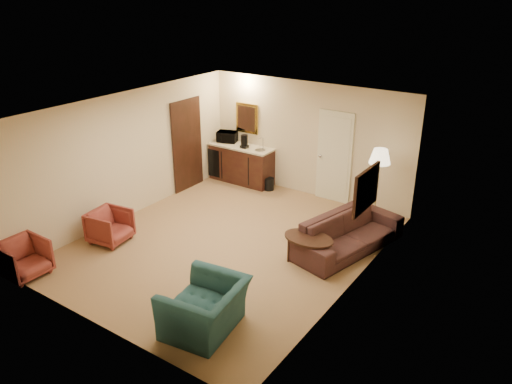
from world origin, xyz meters
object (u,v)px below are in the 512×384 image
(sofa, at_px, (349,228))
(waste_bin, at_px, (269,184))
(wetbar_cabinet, at_px, (241,164))
(rose_chair_far, at_px, (24,257))
(microwave, at_px, (227,136))
(teal_armchair, at_px, (205,300))
(rose_chair_near, at_px, (110,225))
(floor_lamp, at_px, (377,187))
(coffee_maker, at_px, (244,141))
(coffee_table, at_px, (308,250))

(sofa, bearing_deg, waste_bin, 74.30)
(wetbar_cabinet, height_order, rose_chair_far, wetbar_cabinet)
(waste_bin, height_order, microwave, microwave)
(teal_armchair, distance_m, rose_chair_near, 3.32)
(wetbar_cabinet, height_order, teal_armchair, teal_armchair)
(floor_lamp, height_order, coffee_maker, floor_lamp)
(wetbar_cabinet, relative_size, waste_bin, 5.61)
(coffee_table, height_order, coffee_maker, coffee_maker)
(teal_armchair, xyz_separation_m, rose_chair_far, (-3.41, -0.60, -0.13))
(teal_armchair, relative_size, coffee_maker, 3.53)
(sofa, height_order, coffee_maker, coffee_maker)
(rose_chair_far, distance_m, coffee_maker, 5.54)
(rose_chair_far, xyz_separation_m, microwave, (0.02, 5.60, 0.73))
(coffee_maker, bearing_deg, rose_chair_far, -101.94)
(rose_chair_far, height_order, coffee_maker, coffee_maker)
(rose_chair_far, bearing_deg, coffee_table, -50.66)
(sofa, distance_m, waste_bin, 3.18)
(rose_chair_near, relative_size, rose_chair_far, 0.98)
(sofa, relative_size, coffee_maker, 7.16)
(teal_armchair, height_order, coffee_maker, coffee_maker)
(wetbar_cabinet, distance_m, teal_armchair, 5.72)
(rose_chair_far, relative_size, microwave, 1.48)
(rose_chair_near, bearing_deg, wetbar_cabinet, -11.98)
(floor_lamp, bearing_deg, coffee_table, -99.21)
(coffee_table, bearing_deg, floor_lamp, 80.79)
(sofa, distance_m, teal_armchair, 3.34)
(wetbar_cabinet, distance_m, microwave, 0.79)
(sofa, relative_size, floor_lamp, 1.42)
(sofa, bearing_deg, coffee_maker, 79.64)
(teal_armchair, xyz_separation_m, floor_lamp, (0.68, 4.58, 0.31))
(wetbar_cabinet, relative_size, sofa, 0.72)
(waste_bin, height_order, coffee_maker, coffee_maker)
(coffee_table, distance_m, waste_bin, 3.41)
(rose_chair_near, bearing_deg, rose_chair_far, 162.86)
(coffee_maker, bearing_deg, floor_lamp, -9.71)
(waste_bin, bearing_deg, teal_armchair, -67.02)
(sofa, height_order, waste_bin, sofa)
(sofa, xyz_separation_m, floor_lamp, (-0.01, 1.31, 0.35))
(wetbar_cabinet, relative_size, coffee_table, 1.83)
(wetbar_cabinet, height_order, coffee_table, wetbar_cabinet)
(wetbar_cabinet, bearing_deg, waste_bin, -4.69)
(teal_armchair, xyz_separation_m, coffee_table, (0.33, 2.41, -0.23))
(wetbar_cabinet, distance_m, rose_chair_near, 3.92)
(wetbar_cabinet, relative_size, microwave, 3.41)
(wetbar_cabinet, height_order, sofa, wetbar_cabinet)
(wetbar_cabinet, distance_m, floor_lamp, 3.62)
(wetbar_cabinet, height_order, rose_chair_near, wetbar_cabinet)
(rose_chair_near, distance_m, microwave, 4.06)
(coffee_table, distance_m, microwave, 4.60)
(rose_chair_far, bearing_deg, teal_armchair, -79.54)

